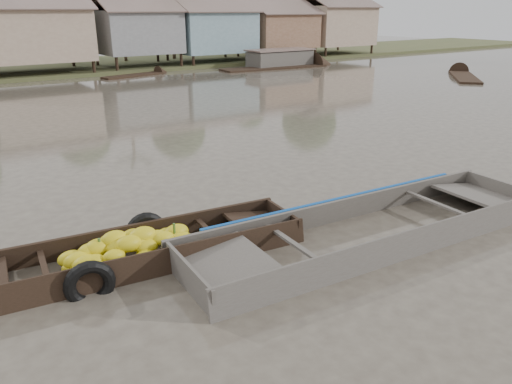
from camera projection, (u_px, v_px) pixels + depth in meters
ground at (275, 264)px, 8.73m from camera, size 120.00×120.00×0.00m
riverbank at (33, 26)px, 33.90m from camera, size 120.00×12.47×10.22m
banana_boat at (128, 254)px, 8.69m from camera, size 6.34×2.18×0.86m
viewer_boat at (372, 234)px, 9.76m from camera, size 8.04×2.65×0.64m
distant_boats at (224, 70)px, 34.09m from camera, size 47.06×16.74×1.38m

